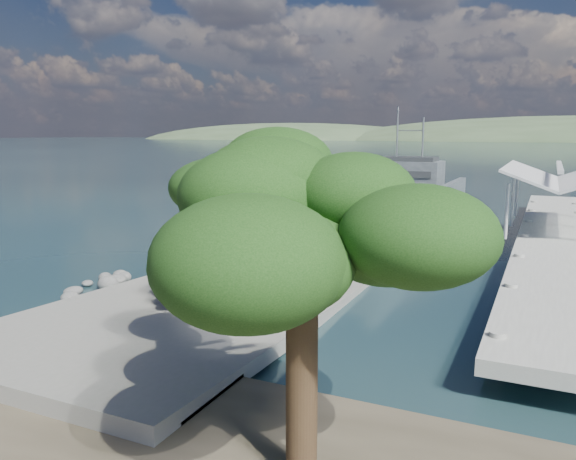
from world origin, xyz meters
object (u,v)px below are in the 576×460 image
object	(u,v)px
pier	(555,225)
soldier	(174,273)
overhang_tree	(287,209)
landing_craft	(376,216)
military_truck	(230,239)

from	to	relation	value
pier	soldier	distance (m)	23.92
pier	overhang_tree	distance (m)	28.70
landing_craft	soldier	world-z (taller)	landing_craft
pier	overhang_tree	bearing A→B (deg)	-100.47
pier	overhang_tree	world-z (taller)	overhang_tree
soldier	overhang_tree	distance (m)	13.83
landing_craft	soldier	xyz separation A→B (m)	(-2.14, -23.03, 0.49)
pier	military_truck	xyz separation A→B (m)	(-13.35, -16.52, 0.91)
soldier	overhang_tree	size ratio (longest dim) A/B	0.21
overhang_tree	pier	bearing A→B (deg)	79.53
pier	overhang_tree	xyz separation A→B (m)	(-5.16, -27.92, 4.15)
pier	military_truck	world-z (taller)	pier
soldier	overhang_tree	xyz separation A→B (m)	(9.51, -9.03, 4.40)
military_truck	landing_craft	bearing A→B (deg)	72.72
pier	military_truck	bearing A→B (deg)	-128.94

